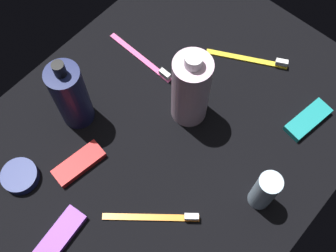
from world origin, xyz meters
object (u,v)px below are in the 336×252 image
bodywash_bottle (192,91)px  toothbrush_pink (144,59)px  lotion_bottle (71,96)px  snack_bar_red (79,164)px  toothbrush_yellow (252,59)px  cream_tin_left (20,176)px  deodorant_stick (265,191)px  snack_bar_purple (61,235)px  toothbrush_orange (157,217)px  snack_bar_teal (308,120)px

bodywash_bottle → toothbrush_pink: size_ratio=1.09×
lotion_bottle → snack_bar_red: (7.46, 8.10, -7.47)cm
toothbrush_yellow → cream_tin_left: (51.36, -16.96, 0.43)cm
deodorant_stick → lotion_bottle: bearing=-74.8°
lotion_bottle → deodorant_stick: size_ratio=1.73×
toothbrush_yellow → snack_bar_purple: bearing=-3.2°
toothbrush_yellow → deodorant_stick: bearing=39.4°
toothbrush_orange → cream_tin_left: 27.43cm
bodywash_bottle → snack_bar_red: 26.16cm
deodorant_stick → toothbrush_orange: (15.48, -11.98, -4.84)cm
lotion_bottle → snack_bar_red: 13.30cm
lotion_bottle → toothbrush_pink: bearing=177.4°
toothbrush_pink → toothbrush_yellow: bearing=131.8°
toothbrush_pink → cream_tin_left: (35.48, 0.80, 0.43)cm
toothbrush_pink → snack_bar_red: size_ratio=1.73×
lotion_bottle → toothbrush_yellow: lotion_bottle is taller
lotion_bottle → snack_bar_teal: 47.75cm
lotion_bottle → toothbrush_pink: lotion_bottle is taller
deodorant_stick → toothbrush_pink: 38.79cm
deodorant_stick → toothbrush_orange: bearing=-37.7°
bodywash_bottle → cream_tin_left: 36.76cm
bodywash_bottle → snack_bar_red: bodywash_bottle is taller
lotion_bottle → toothbrush_pink: 20.24cm
toothbrush_orange → toothbrush_pink: bearing=-132.9°
toothbrush_pink → toothbrush_yellow: (-15.88, 17.76, 0.00)cm
bodywash_bottle → toothbrush_yellow: 20.67cm
bodywash_bottle → deodorant_stick: bearing=76.1°
bodywash_bottle → deodorant_stick: (5.38, 21.68, -3.55)cm
toothbrush_yellow → snack_bar_red: (42.07, -10.51, 0.14)cm
toothbrush_yellow → bodywash_bottle: bearing=-5.6°
snack_bar_teal → lotion_bottle: bearing=-41.4°
snack_bar_purple → snack_bar_teal: same height
toothbrush_pink → cream_tin_left: 35.49cm
bodywash_bottle → snack_bar_red: bearing=-20.4°
lotion_bottle → deodorant_stick: 39.93cm
toothbrush_yellow → snack_bar_teal: 18.07cm
toothbrush_yellow → cream_tin_left: bearing=-18.3°
snack_bar_red → snack_bar_teal: bearing=151.2°
deodorant_stick → cream_tin_left: 45.95cm
bodywash_bottle → snack_bar_teal: (-14.47, 19.40, -8.24)cm
lotion_bottle → snack_bar_teal: lotion_bottle is taller
snack_bar_red → snack_bar_teal: size_ratio=1.00×
snack_bar_purple → deodorant_stick: bearing=134.8°
lotion_bottle → snack_bar_purple: size_ratio=1.81×
toothbrush_orange → bodywash_bottle: bearing=-155.1°
snack_bar_teal → toothbrush_yellow: bearing=-95.2°
lotion_bottle → cream_tin_left: lotion_bottle is taller
toothbrush_pink → toothbrush_yellow: size_ratio=1.10×
deodorant_stick → toothbrush_yellow: 31.64cm
lotion_bottle → toothbrush_orange: lotion_bottle is taller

